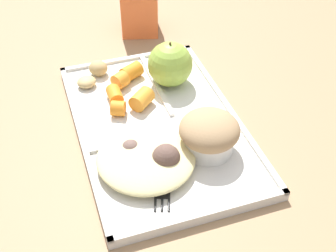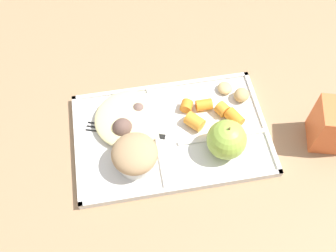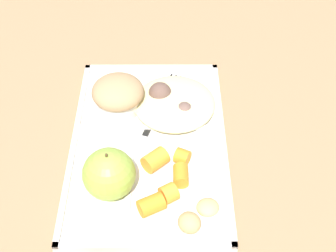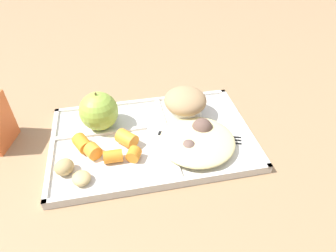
# 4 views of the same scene
# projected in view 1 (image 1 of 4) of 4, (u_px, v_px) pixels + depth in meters

# --- Properties ---
(ground) EXTENTS (6.00, 6.00, 0.00)m
(ground) POSITION_uv_depth(u_px,v_px,m) (158.00, 129.00, 0.71)
(ground) COLOR #997551
(lunch_tray) EXTENTS (0.38, 0.24, 0.02)m
(lunch_tray) POSITION_uv_depth(u_px,v_px,m) (158.00, 126.00, 0.70)
(lunch_tray) COLOR silver
(lunch_tray) RESTS_ON ground
(green_apple) EXTENTS (0.07, 0.07, 0.08)m
(green_apple) POSITION_uv_depth(u_px,v_px,m) (170.00, 64.00, 0.75)
(green_apple) COLOR #93B742
(green_apple) RESTS_ON lunch_tray
(bran_muffin) EXTENTS (0.09, 0.09, 0.06)m
(bran_muffin) POSITION_uv_depth(u_px,v_px,m) (209.00, 133.00, 0.64)
(bran_muffin) COLOR silver
(bran_muffin) RESTS_ON lunch_tray
(carrot_slice_large) EXTENTS (0.04, 0.04, 0.03)m
(carrot_slice_large) POSITION_uv_depth(u_px,v_px,m) (131.00, 72.00, 0.78)
(carrot_slice_large) COLOR orange
(carrot_slice_large) RESTS_ON lunch_tray
(carrot_slice_near_corner) EXTENTS (0.03, 0.03, 0.03)m
(carrot_slice_near_corner) POSITION_uv_depth(u_px,v_px,m) (120.00, 80.00, 0.76)
(carrot_slice_near_corner) COLOR orange
(carrot_slice_near_corner) RESTS_ON lunch_tray
(carrot_slice_edge) EXTENTS (0.03, 0.03, 0.02)m
(carrot_slice_edge) POSITION_uv_depth(u_px,v_px,m) (118.00, 108.00, 0.71)
(carrot_slice_edge) COLOR orange
(carrot_slice_edge) RESTS_ON lunch_tray
(carrot_slice_center) EXTENTS (0.03, 0.02, 0.02)m
(carrot_slice_center) POSITION_uv_depth(u_px,v_px,m) (115.00, 95.00, 0.73)
(carrot_slice_center) COLOR orange
(carrot_slice_center) RESTS_ON lunch_tray
(carrot_slice_small) EXTENTS (0.04, 0.04, 0.03)m
(carrot_slice_small) POSITION_uv_depth(u_px,v_px,m) (142.00, 99.00, 0.72)
(carrot_slice_small) COLOR orange
(carrot_slice_small) RESTS_ON lunch_tray
(potato_chunk_corner) EXTENTS (0.04, 0.04, 0.03)m
(potato_chunk_corner) POSITION_uv_depth(u_px,v_px,m) (98.00, 68.00, 0.79)
(potato_chunk_corner) COLOR tan
(potato_chunk_corner) RESTS_ON lunch_tray
(potato_chunk_small) EXTENTS (0.04, 0.04, 0.02)m
(potato_chunk_small) POSITION_uv_depth(u_px,v_px,m) (87.00, 82.00, 0.77)
(potato_chunk_small) COLOR tan
(potato_chunk_small) RESTS_ON lunch_tray
(egg_noodle_pile) EXTENTS (0.14, 0.14, 0.03)m
(egg_noodle_pile) POSITION_uv_depth(u_px,v_px,m) (146.00, 158.00, 0.63)
(egg_noodle_pile) COLOR beige
(egg_noodle_pile) RESTS_ON lunch_tray
(meatball_front) EXTENTS (0.04, 0.04, 0.04)m
(meatball_front) POSITION_uv_depth(u_px,v_px,m) (166.00, 158.00, 0.62)
(meatball_front) COLOR brown
(meatball_front) RESTS_ON lunch_tray
(meatball_center) EXTENTS (0.03, 0.03, 0.03)m
(meatball_center) POSITION_uv_depth(u_px,v_px,m) (131.00, 150.00, 0.64)
(meatball_center) COLOR brown
(meatball_center) RESTS_ON lunch_tray
(plastic_fork) EXTENTS (0.15, 0.07, 0.00)m
(plastic_fork) POSITION_uv_depth(u_px,v_px,m) (163.00, 170.00, 0.63)
(plastic_fork) COLOR black
(plastic_fork) RESTS_ON lunch_tray
(milk_carton) EXTENTS (0.09, 0.09, 0.10)m
(milk_carton) POSITION_uv_depth(u_px,v_px,m) (139.00, 8.00, 0.90)
(milk_carton) COLOR orange
(milk_carton) RESTS_ON ground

